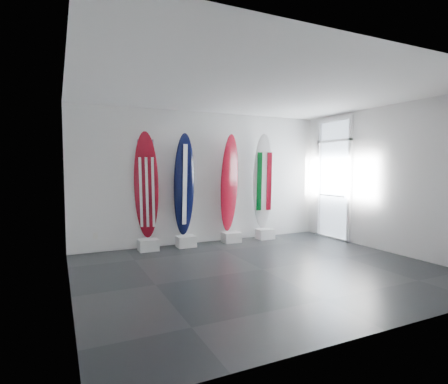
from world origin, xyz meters
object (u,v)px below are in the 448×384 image
surfboard_navy (184,185)px  surfboard_italy (263,182)px  surfboard_swiss (229,183)px  surfboard_usa (146,186)px

surfboard_navy → surfboard_italy: surfboard_italy is taller
surfboard_italy → surfboard_swiss: bearing=-167.5°
surfboard_swiss → surfboard_italy: 0.92m
surfboard_navy → surfboard_italy: 2.03m
surfboard_usa → surfboard_navy: same height
surfboard_navy → surfboard_usa: bearing=170.6°
surfboard_navy → surfboard_italy: (2.03, 0.00, 0.03)m
surfboard_navy → surfboard_swiss: surfboard_swiss is taller
surfboard_navy → surfboard_italy: bearing=-9.4°
surfboard_navy → surfboard_swiss: bearing=-9.4°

